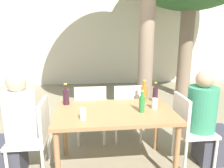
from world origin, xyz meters
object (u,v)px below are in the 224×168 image
patio_chair_0 (35,133)px  person_seated_1 (207,123)px  person_seated_0 (14,131)px  wine_bottle_3 (66,96)px  patio_chair_3 (128,109)px  drinking_glass_1 (83,114)px  patio_chair_2 (91,111)px  dining_table_front (115,118)px  patio_chair_1 (189,126)px  wine_bottle_2 (155,94)px  amber_bottle_1 (144,93)px  green_bottle_0 (142,104)px  drinking_glass_0 (155,103)px

patio_chair_0 → person_seated_1: bearing=90.0°
person_seated_0 → wine_bottle_3: person_seated_0 is taller
patio_chair_3 → drinking_glass_1: size_ratio=7.07×
patio_chair_2 → dining_table_front: bearing=113.0°
patio_chair_1 → wine_bottle_2: size_ratio=3.50×
patio_chair_0 → patio_chair_1: (1.85, 0.00, 0.00)m
amber_bottle_1 → wine_bottle_2: size_ratio=1.10×
green_bottle_0 → patio_chair_1: bearing=6.2°
dining_table_front → wine_bottle_3: wine_bottle_3 is taller
patio_chair_1 → drinking_glass_1: (-1.29, -0.22, 0.30)m
wine_bottle_3 → drinking_glass_1: (0.22, -0.52, -0.04)m
green_bottle_0 → dining_table_front: bearing=167.5°
green_bottle_0 → wine_bottle_3: (-0.89, 0.37, 0.01)m
patio_chair_3 → drinking_glass_0: size_ratio=7.12×
patio_chair_2 → green_bottle_0: bearing=129.0°
dining_table_front → wine_bottle_3: size_ratio=5.10×
drinking_glass_0 → drinking_glass_1: (-0.85, -0.24, 0.00)m
patio_chair_3 → person_seated_0: bearing=24.5°
patio_chair_3 → person_seated_0: 1.58m
patio_chair_2 → person_seated_1: 1.58m
patio_chair_2 → wine_bottle_2: wine_bottle_2 is taller
person_seated_0 → amber_bottle_1: bearing=101.8°
patio_chair_3 → amber_bottle_1: bearing=115.3°
dining_table_front → drinking_glass_1: size_ratio=10.83×
patio_chair_3 → wine_bottle_3: wine_bottle_3 is taller
patio_chair_2 → wine_bottle_2: bearing=157.1°
dining_table_front → patio_chair_2: 0.73m
dining_table_front → patio_chair_1: 0.94m
person_seated_1 → wine_bottle_3: 1.80m
patio_chair_2 → wine_bottle_3: size_ratio=3.33×
drinking_glass_1 → person_seated_1: bearing=8.1°
patio_chair_1 → patio_chair_0: bearing=90.0°
dining_table_front → drinking_glass_0: size_ratio=10.90×
amber_bottle_1 → drinking_glass_0: size_ratio=2.23×
patio_chair_1 → amber_bottle_1: 0.69m
wine_bottle_2 → person_seated_0: bearing=-170.4°
person_seated_1 → wine_bottle_2: (-0.59, 0.29, 0.31)m
person_seated_0 → patio_chair_3: bearing=114.5°
drinking_glass_0 → wine_bottle_2: bearing=71.8°
patio_chair_2 → person_seated_0: bearing=36.6°
patio_chair_3 → person_seated_1: 1.10m
patio_chair_1 → drinking_glass_1: bearing=99.6°
amber_bottle_1 → drinking_glass_1: bearing=-145.3°
amber_bottle_1 → drinking_glass_0: (0.05, -0.31, -0.05)m
wine_bottle_2 → drinking_glass_0: size_ratio=2.03×
patio_chair_2 → patio_chair_0: bearing=45.2°
patio_chair_1 → drinking_glass_0: 0.54m
wine_bottle_2 → patio_chair_2: bearing=157.1°
green_bottle_0 → person_seated_1: bearing=4.5°
green_bottle_0 → wine_bottle_2: 0.45m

